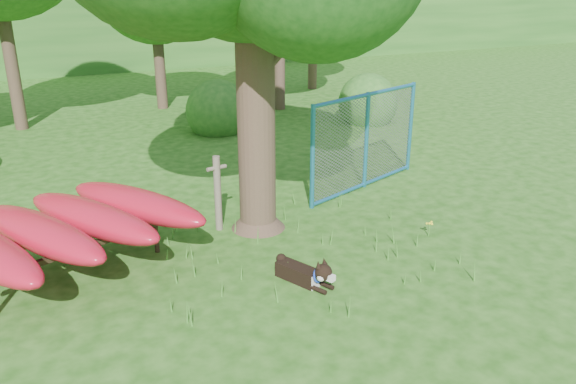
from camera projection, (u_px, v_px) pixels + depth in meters
name	position (u px, v px, depth m)	size (l,w,h in m)	color
ground	(315.00, 288.00, 7.84)	(80.00, 80.00, 0.00)	#1A4B0F
wooden_post	(218.00, 191.00, 9.48)	(0.36, 0.14, 1.32)	brown
kayak_rack	(67.00, 225.00, 8.01)	(4.00, 3.59, 0.99)	black
husky_dog	(307.00, 273.00, 7.89)	(0.56, 1.03, 0.47)	black
fence_section	(366.00, 141.00, 11.43)	(3.25, 1.17, 3.31)	teal
wildflower_clump	(430.00, 224.00, 9.39)	(0.12, 0.12, 0.26)	#43852B
shrub_right	(367.00, 122.00, 17.32)	(1.80, 1.80, 1.80)	#27601F
shrub_mid	(218.00, 132.00, 16.20)	(1.80, 1.80, 1.80)	#27601F
wooded_hillside	(54.00, 4.00, 30.09)	(80.00, 12.00, 6.00)	#27601F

